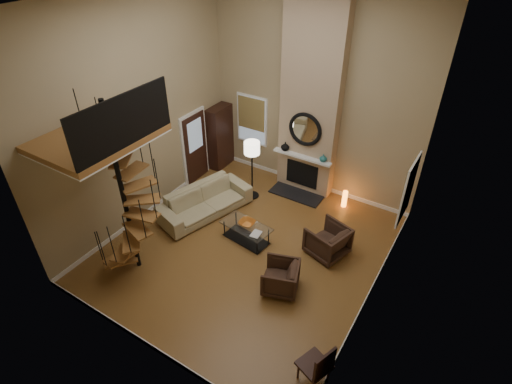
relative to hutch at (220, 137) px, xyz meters
The scene contains 33 objects.
ground 4.11m from the hutch, 45.21° to the right, with size 6.00×6.50×0.01m, color olive.
back_wall 3.37m from the hutch, ahead, with size 6.00×0.02×5.50m, color tan.
front_wall 6.94m from the hutch, 65.18° to the right, with size 6.00×0.02×5.50m, color tan.
left_wall 3.36m from the hutch, 93.75° to the right, with size 0.02×6.50×5.50m, color tan.
right_wall 6.71m from the hutch, 25.99° to the right, with size 0.02×6.50×5.50m, color tan.
ceiling 6.05m from the hutch, 45.21° to the right, with size 6.00×6.50×0.01m, color silver.
baseboard_back 2.98m from the hutch, ahead, with size 6.00×0.02×0.12m, color white.
baseboard_front 6.75m from the hutch, 65.14° to the right, with size 6.00×0.02×0.12m, color white.
baseboard_left 2.98m from the hutch, 93.55° to the right, with size 0.02×6.50×0.12m, color white.
baseboard_right 6.52m from the hutch, 26.03° to the right, with size 0.02×6.50×0.12m, color white.
chimney_breast 3.35m from the hutch, ahead, with size 1.60×0.38×5.50m, color tan.
hearth 2.98m from the hutch, ahead, with size 1.50×0.60×0.04m, color black.
firebox 2.84m from the hutch, ahead, with size 0.95×0.02×0.72m, color black.
mantel 2.82m from the hutch, ahead, with size 1.70×0.18×0.06m, color white.
mirror_frame 2.99m from the hutch, ahead, with size 0.94×0.94×0.10m, color black.
mirror_disc 2.99m from the hutch, ahead, with size 0.80×0.80×0.01m, color white.
vase_left 2.29m from the hutch, ahead, with size 0.24×0.24×0.25m, color black.
vase_right 3.43m from the hutch, ahead, with size 0.20×0.20×0.21m, color #19575A.
window_back 1.20m from the hutch, 22.94° to the left, with size 1.02×0.06×1.52m.
window_right 5.89m from the hutch, ahead, with size 0.06×1.02×1.52m.
entry_door 1.05m from the hutch, 97.73° to the right, with size 0.10×1.05×2.16m.
loft 5.22m from the hutch, 80.57° to the right, with size 1.70×2.20×1.09m.
spiral_stair 4.81m from the hutch, 77.42° to the right, with size 1.47×1.47×4.06m.
hutch is the anchor object (origin of this frame).
sofa 2.59m from the hutch, 63.55° to the right, with size 2.50×0.98×0.73m, color tan.
armchair_near 5.02m from the hutch, 23.61° to the right, with size 0.84×0.86×0.78m, color #3C261B.
armchair_far 5.51m from the hutch, 40.16° to the right, with size 0.73×0.75×0.68m, color #3C261B.
coffee_table 3.78m from the hutch, 44.71° to the right, with size 1.30×0.77×0.46m.
bowl 3.71m from the hutch, 44.16° to the right, with size 0.39×0.39×0.10m, color #C16722.
book 4.10m from the hutch, 42.74° to the right, with size 0.22×0.29×0.03m, color gray.
floor_lamp 2.06m from the hutch, 28.49° to the right, with size 0.42×0.42×1.74m.
accent_lamp 4.22m from the hutch, ahead, with size 0.14×0.14×0.48m, color orange.
side_chair 7.63m from the hutch, 41.81° to the right, with size 0.63×0.63×1.01m.
Camera 1 is at (4.00, -6.02, 6.73)m, focal length 28.39 mm.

